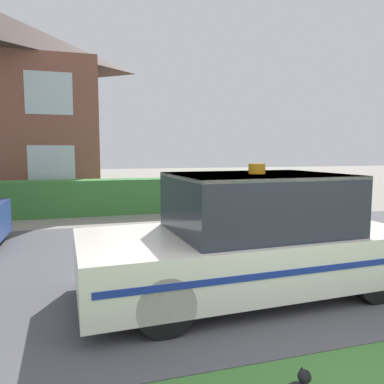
% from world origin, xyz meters
% --- Properties ---
extents(road_strip, '(28.00, 6.46, 0.01)m').
position_xyz_m(road_strip, '(0.00, 4.10, 0.01)').
color(road_strip, '#4C4C51').
rests_on(road_strip, ground).
extents(garden_hedge, '(10.71, 0.83, 1.01)m').
position_xyz_m(garden_hedge, '(-0.02, 9.28, 0.51)').
color(garden_hedge, '#3D7F38').
rests_on(garden_hedge, ground).
extents(police_car, '(4.25, 2.01, 1.64)m').
position_xyz_m(police_car, '(0.03, 2.44, 0.72)').
color(police_car, black).
rests_on(police_car, road_strip).
extents(house_left, '(6.93, 5.62, 6.78)m').
position_xyz_m(house_left, '(-4.70, 13.36, 3.46)').
color(house_left, brown).
rests_on(house_left, ground).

